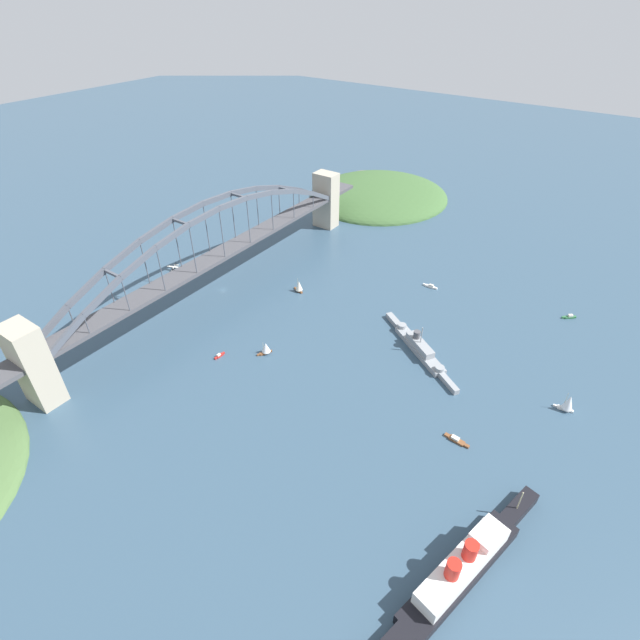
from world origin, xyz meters
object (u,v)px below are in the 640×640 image
object	(u,v)px
harbor_arch_bridge	(218,256)
naval_cruiser	(419,347)
small_boat_0	(569,317)
ocean_liner	(461,570)
small_boat_6	(431,286)
small_boat_1	(219,356)
small_boat_4	(456,440)
small_boat_3	(299,286)
small_boat_5	(266,348)
seaplane_taxiing_near_bridge	(174,268)
small_boat_2	(568,403)

from	to	relation	value
harbor_arch_bridge	naval_cruiser	distance (m)	140.24
naval_cruiser	small_boat_0	world-z (taller)	naval_cruiser
ocean_liner	small_boat_6	world-z (taller)	ocean_liner
naval_cruiser	small_boat_6	bearing A→B (deg)	-161.30
small_boat_1	small_boat_6	distance (m)	150.70
ocean_liner	small_boat_4	size ratio (longest dim) A/B	7.78
harbor_arch_bridge	small_boat_6	distance (m)	143.94
small_boat_3	naval_cruiser	bearing A→B (deg)	82.96
small_boat_4	small_boat_6	xyz separation A→B (m)	(-116.23, -64.73, 0.11)
harbor_arch_bridge	small_boat_5	bearing A→B (deg)	62.88
small_boat_5	small_boat_3	bearing A→B (deg)	-159.38
ocean_liner	seaplane_taxiing_near_bridge	size ratio (longest dim) A/B	9.23
small_boat_4	small_boat_6	bearing A→B (deg)	-150.89
ocean_liner	small_boat_2	world-z (taller)	ocean_liner
small_boat_3	small_boat_6	distance (m)	89.95
ocean_liner	small_boat_1	bearing A→B (deg)	-104.07
small_boat_2	small_boat_3	world-z (taller)	small_boat_2
harbor_arch_bridge	small_boat_1	world-z (taller)	harbor_arch_bridge
seaplane_taxiing_near_bridge	small_boat_3	distance (m)	95.41
harbor_arch_bridge	small_boat_1	xyz separation A→B (m)	(51.72, 47.73, -25.21)
small_boat_0	small_boat_1	distance (m)	214.89
ocean_liner	small_boat_6	bearing A→B (deg)	-153.01
seaplane_taxiing_near_bridge	small_boat_2	distance (m)	264.03
small_boat_3	small_boat_4	bearing A→B (deg)	65.82
harbor_arch_bridge	seaplane_taxiing_near_bridge	world-z (taller)	harbor_arch_bridge
naval_cruiser	small_boat_4	bearing A→B (deg)	40.49
naval_cruiser	small_boat_4	size ratio (longest dim) A/B	5.17
naval_cruiser	small_boat_6	distance (m)	70.70
seaplane_taxiing_near_bridge	small_boat_3	world-z (taller)	small_boat_3
naval_cruiser	seaplane_taxiing_near_bridge	size ratio (longest dim) A/B	6.14
ocean_liner	small_boat_1	size ratio (longest dim) A/B	13.23
seaplane_taxiing_near_bridge	small_boat_4	xyz separation A→B (m)	(32.47, 226.57, -1.14)
small_boat_0	small_boat_4	size ratio (longest dim) A/B	0.63
small_boat_1	small_boat_2	xyz separation A→B (m)	(-67.77, 168.61, 4.36)
naval_cruiser	seaplane_taxiing_near_bridge	xyz separation A→B (m)	(16.81, -184.50, -0.92)
ocean_liner	seaplane_taxiing_near_bridge	bearing A→B (deg)	-109.82
small_boat_0	small_boat_6	size ratio (longest dim) A/B	0.74
seaplane_taxiing_near_bridge	small_boat_6	xyz separation A→B (m)	(-83.76, 161.84, -1.03)
small_boat_5	small_boat_2	bearing A→B (deg)	108.75
small_boat_1	small_boat_4	size ratio (longest dim) A/B	0.59
ocean_liner	small_boat_6	xyz separation A→B (m)	(-174.01, -88.61, -4.55)
small_boat_0	harbor_arch_bridge	bearing A→B (deg)	-63.67
harbor_arch_bridge	small_boat_2	bearing A→B (deg)	94.24
small_boat_6	small_boat_0	bearing A→B (deg)	100.54
small_boat_0	small_boat_2	world-z (taller)	small_boat_2
harbor_arch_bridge	ocean_liner	size ratio (longest dim) A/B	3.27
harbor_arch_bridge	small_boat_4	size ratio (longest dim) A/B	25.41
ocean_liner	naval_cruiser	xyz separation A→B (m)	(-107.06, -65.95, -2.60)
small_boat_2	small_boat_5	xyz separation A→B (m)	(50.56, -148.94, -1.20)
naval_cruiser	ocean_liner	bearing A→B (deg)	31.63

